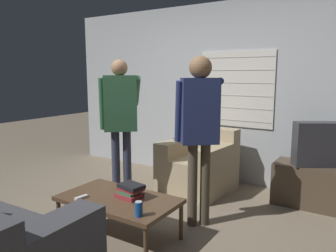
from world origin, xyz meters
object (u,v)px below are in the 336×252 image
object	(u,v)px
tv	(321,144)
person_right_standing	(199,120)
soda_can	(139,209)
armchair_beige	(199,165)
spare_remote	(81,197)
book_stack	(130,191)
coffee_table	(119,201)
person_left_standing	(120,114)

from	to	relation	value
tv	person_right_standing	distance (m)	1.55
soda_can	person_right_standing	bearing A→B (deg)	83.41
armchair_beige	spare_remote	bearing A→B (deg)	85.27
armchair_beige	tv	size ratio (longest dim) A/B	1.46
armchair_beige	soda_can	size ratio (longest dim) A/B	7.26
tv	book_stack	bearing A→B (deg)	20.35
coffee_table	book_stack	xyz separation A→B (m)	(0.09, 0.06, 0.10)
book_stack	spare_remote	distance (m)	0.46
soda_can	coffee_table	bearing A→B (deg)	151.45
book_stack	spare_remote	xyz separation A→B (m)	(-0.37, -0.27, -0.06)
person_left_standing	person_right_standing	xyz separation A→B (m)	(1.10, -0.09, 0.01)
book_stack	spare_remote	size ratio (longest dim) A/B	1.99
coffee_table	person_right_standing	size ratio (longest dim) A/B	0.65
armchair_beige	coffee_table	distance (m)	1.60
spare_remote	person_right_standing	bearing A→B (deg)	55.04
armchair_beige	soda_can	world-z (taller)	armchair_beige
person_left_standing	book_stack	bearing A→B (deg)	-86.16
book_stack	person_right_standing	bearing A→B (deg)	54.85
armchair_beige	book_stack	size ratio (longest dim) A/B	3.42
coffee_table	book_stack	distance (m)	0.15
tv	person_right_standing	xyz separation A→B (m)	(-0.98, -1.15, 0.34)
book_stack	spare_remote	bearing A→B (deg)	-144.40
coffee_table	spare_remote	xyz separation A→B (m)	(-0.28, -0.21, 0.05)
soda_can	book_stack	bearing A→B (deg)	138.31
spare_remote	armchair_beige	bearing A→B (deg)	87.84
coffee_table	person_left_standing	world-z (taller)	person_left_standing
person_right_standing	spare_remote	size ratio (longest dim) A/B	12.87
book_stack	tv	bearing A→B (deg)	51.30
person_right_standing	spare_remote	distance (m)	1.35
coffee_table	spare_remote	size ratio (longest dim) A/B	8.36
tv	person_left_standing	world-z (taller)	person_left_standing
coffee_table	tv	xyz separation A→B (m)	(1.49, 1.81, 0.39)
coffee_table	soda_can	xyz separation A→B (m)	(0.41, -0.22, 0.10)
book_stack	armchair_beige	bearing A→B (deg)	92.24
armchair_beige	tv	xyz separation A→B (m)	(1.46, 0.21, 0.42)
tv	book_stack	world-z (taller)	tv
person_left_standing	spare_remote	xyz separation A→B (m)	(0.31, -0.95, -0.68)
coffee_table	person_right_standing	xyz separation A→B (m)	(0.51, 0.65, 0.73)
person_right_standing	soda_can	bearing A→B (deg)	-136.39
person_right_standing	soda_can	world-z (taller)	person_right_standing
coffee_table	spare_remote	bearing A→B (deg)	-143.69
armchair_beige	soda_can	bearing A→B (deg)	106.71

